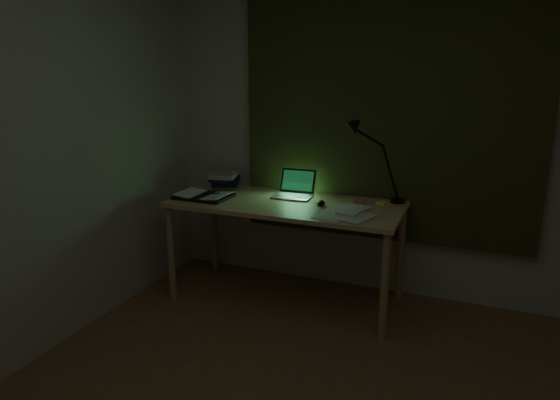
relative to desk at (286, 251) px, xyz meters
The scene contains 11 objects.
wall_back 1.16m from the desk, 35.76° to the left, with size 3.50×0.00×2.50m, color beige.
curtain 1.30m from the desk, 33.28° to the left, with size 2.20×0.06×2.00m, color #2D3219.
desk is the anchor object (origin of this frame).
laptop 0.51m from the desk, 91.95° to the left, with size 0.29×0.32×0.21m, color silver, non-canonical shape.
open_textbook 0.76m from the desk, 169.33° to the right, with size 0.40×0.29×0.03m, color white, non-canonical shape.
book_stack 0.81m from the desk, 159.96° to the left, with size 0.20×0.24×0.13m, color white, non-canonical shape.
loose_papers 0.61m from the desk, ahead, with size 0.32×0.34×0.02m, color silver, non-canonical shape.
mouse 0.48m from the desk, ahead, with size 0.06×0.09×0.04m, color black.
sticky_yellow 0.81m from the desk, 18.53° to the left, with size 0.07×0.07×0.02m, color #FEFE35.
sticky_pink 0.67m from the desk, 20.84° to the left, with size 0.08×0.08×0.02m, color #EB5B76.
desk_lamp 1.06m from the desk, 21.25° to the left, with size 0.39×0.30×0.58m, color black, non-canonical shape.
Camera 1 is at (0.66, -1.75, 1.74)m, focal length 32.00 mm.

